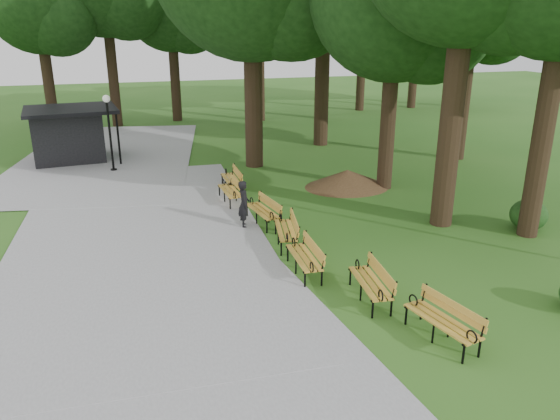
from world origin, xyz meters
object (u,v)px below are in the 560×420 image
object	(u,v)px
person	(244,204)
bench_5	(230,191)
bench_4	(263,211)
dirt_mound	(347,178)
bench_1	(370,283)
bench_0	(442,321)
kiosk	(68,134)
bench_3	(286,230)
bench_6	(231,179)
lamp_post	(108,117)
lawn_tree_5	(475,5)
bench_2	(304,258)

from	to	relation	value
person	bench_5	xyz separation A→B (m)	(0.06, 2.58, -0.34)
bench_5	bench_4	bearing A→B (deg)	10.11
dirt_mound	bench_1	world-z (taller)	bench_1
bench_0	bench_4	bearing A→B (deg)	-179.06
person	kiosk	world-z (taller)	kiosk
bench_3	bench_6	distance (m)	5.87
lamp_post	lawn_tree_5	world-z (taller)	lawn_tree_5
bench_3	bench_6	world-z (taller)	same
bench_4	lawn_tree_5	size ratio (longest dim) A/B	0.20
bench_2	lawn_tree_5	distance (m)	16.37
bench_2	lawn_tree_5	bearing A→B (deg)	133.22
kiosk	lawn_tree_5	world-z (taller)	lawn_tree_5
bench_4	bench_5	bearing A→B (deg)	-175.83
person	bench_4	size ratio (longest dim) A/B	0.82
bench_1	bench_2	xyz separation A→B (m)	(-1.03, 1.82, 0.00)
bench_1	lawn_tree_5	bearing A→B (deg)	144.66
bench_5	lamp_post	bearing A→B (deg)	-147.76
bench_4	bench_6	xyz separation A→B (m)	(-0.23, 4.00, 0.00)
bench_1	bench_6	bearing A→B (deg)	-165.95
bench_1	bench_5	xyz separation A→B (m)	(-1.72, 8.17, 0.00)
bench_1	bench_6	size ratio (longest dim) A/B	1.00
person	bench_3	size ratio (longest dim) A/B	0.82
kiosk	bench_1	distance (m)	18.35
bench_2	bench_5	distance (m)	6.38
lamp_post	bench_6	world-z (taller)	lamp_post
bench_2	bench_5	world-z (taller)	same
kiosk	bench_5	size ratio (longest dim) A/B	2.13
bench_3	bench_5	world-z (taller)	same
lamp_post	dirt_mound	bearing A→B (deg)	-30.11
lamp_post	bench_1	xyz separation A→B (m)	(5.84, -14.00, -1.96)
lamp_post	bench_3	xyz separation A→B (m)	(4.91, -10.18, -1.96)
person	bench_1	world-z (taller)	person
dirt_mound	bench_4	distance (m)	5.31
bench_0	lawn_tree_5	distance (m)	17.95
kiosk	bench_1	bearing A→B (deg)	-71.04
bench_6	bench_4	bearing A→B (deg)	3.94
lamp_post	bench_2	xyz separation A→B (m)	(4.81, -12.18, -1.96)
bench_5	lawn_tree_5	world-z (taller)	lawn_tree_5
kiosk	lamp_post	world-z (taller)	lamp_post
dirt_mound	bench_4	bearing A→B (deg)	-144.43
kiosk	bench_6	distance (m)	9.48
bench_3	bench_4	bearing A→B (deg)	-162.74
kiosk	person	bearing A→B (deg)	-67.55
kiosk	bench_4	distance (m)	12.81
person	bench_6	xyz separation A→B (m)	(0.41, 4.10, -0.34)
dirt_mound	bench_2	size ratio (longest dim) A/B	1.52
dirt_mound	bench_5	bearing A→B (deg)	-172.95
bench_2	bench_4	size ratio (longest dim) A/B	1.00
kiosk	dirt_mound	bearing A→B (deg)	-41.67
person	bench_4	xyz separation A→B (m)	(0.64, 0.10, -0.34)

